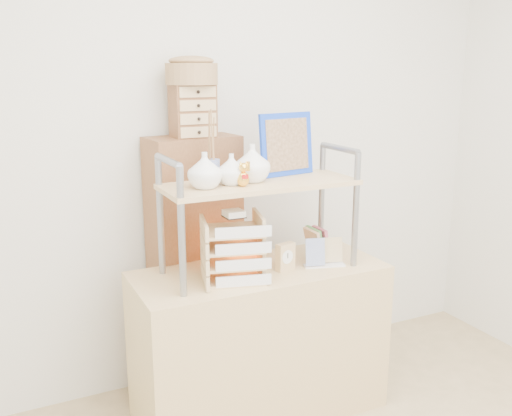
{
  "coord_description": "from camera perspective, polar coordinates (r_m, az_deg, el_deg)",
  "views": [
    {
      "loc": [
        -1.13,
        -1.09,
        1.68
      ],
      "look_at": [
        -0.02,
        1.2,
        1.05
      ],
      "focal_mm": 40.0,
      "sensor_mm": 36.0,
      "label": 1
    }
  ],
  "objects": [
    {
      "name": "room_shell",
      "position": [
        1.86,
        11.81,
        14.04
      ],
      "size": [
        3.42,
        3.41,
        2.61
      ],
      "color": "silver",
      "rests_on": "ground"
    },
    {
      "name": "desk",
      "position": [
        2.87,
        0.38,
        -13.21
      ],
      "size": [
        1.2,
        0.5,
        0.75
      ],
      "primitive_type": "cube",
      "color": "tan",
      "rests_on": "ground"
    },
    {
      "name": "cabinet",
      "position": [
        2.99,
        -6.08,
        -5.82
      ],
      "size": [
        0.47,
        0.28,
        1.35
      ],
      "primitive_type": "cube",
      "rotation": [
        0.0,
        0.0,
        0.1
      ],
      "color": "brown",
      "rests_on": "ground"
    },
    {
      "name": "hutch",
      "position": [
        2.59,
        -0.46,
        3.08
      ],
      "size": [
        0.9,
        0.34,
        0.72
      ],
      "color": "gray",
      "rests_on": "desk"
    },
    {
      "name": "letter_tray",
      "position": [
        2.55,
        -2.24,
        -4.45
      ],
      "size": [
        0.32,
        0.31,
        0.32
      ],
      "color": "tan",
      "rests_on": "desk"
    },
    {
      "name": "salt_lamp",
      "position": [
        2.7,
        -1.72,
        -4.06
      ],
      "size": [
        0.13,
        0.12,
        0.2
      ],
      "color": "brown",
      "rests_on": "desk"
    },
    {
      "name": "desk_clock",
      "position": [
        2.69,
        2.96,
        -4.9
      ],
      "size": [
        0.1,
        0.06,
        0.13
      ],
      "color": "tan",
      "rests_on": "desk"
    },
    {
      "name": "postcard_stand",
      "position": [
        2.77,
        6.82,
        -4.97
      ],
      "size": [
        0.21,
        0.11,
        0.14
      ],
      "color": "white",
      "rests_on": "desk"
    },
    {
      "name": "drawer_chest",
      "position": [
        2.8,
        -6.34,
        9.61
      ],
      "size": [
        0.2,
        0.16,
        0.25
      ],
      "color": "brown",
      "rests_on": "cabinet"
    },
    {
      "name": "woven_basket",
      "position": [
        2.8,
        -6.45,
        13.19
      ],
      "size": [
        0.25,
        0.25,
        0.1
      ],
      "primitive_type": "cylinder",
      "color": "olive",
      "rests_on": "drawer_chest"
    }
  ]
}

